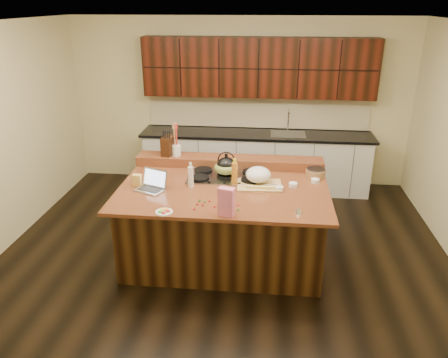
# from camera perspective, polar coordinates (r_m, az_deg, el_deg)

# --- Properties ---
(room) EXTENTS (5.52, 5.02, 2.72)m
(room) POSITION_cam_1_polar(r_m,az_deg,el_deg) (4.87, -0.06, 3.58)
(room) COLOR black
(room) RESTS_ON ground
(island) EXTENTS (2.40, 1.60, 0.92)m
(island) POSITION_cam_1_polar(r_m,az_deg,el_deg) (5.23, -0.06, -5.65)
(island) COLOR black
(island) RESTS_ON ground
(back_ledge) EXTENTS (2.40, 0.30, 0.12)m
(back_ledge) POSITION_cam_1_polar(r_m,az_deg,el_deg) (5.65, 0.69, 2.31)
(back_ledge) COLOR black
(back_ledge) RESTS_ON island
(cooktop) EXTENTS (0.92, 0.52, 0.05)m
(cooktop) POSITION_cam_1_polar(r_m,az_deg,el_deg) (5.30, 0.28, 0.38)
(cooktop) COLOR gray
(cooktop) RESTS_ON island
(back_counter) EXTENTS (3.70, 0.66, 2.40)m
(back_counter) POSITION_cam_1_polar(r_m,az_deg,el_deg) (7.08, 4.30, 6.46)
(back_counter) COLOR silver
(back_counter) RESTS_ON ground
(kettle) EXTENTS (0.30, 0.30, 0.21)m
(kettle) POSITION_cam_1_polar(r_m,az_deg,el_deg) (5.25, 0.29, 1.75)
(kettle) COLOR black
(kettle) RESTS_ON cooktop
(green_bowl) EXTENTS (0.37, 0.37, 0.16)m
(green_bowl) POSITION_cam_1_polar(r_m,az_deg,el_deg) (5.26, 0.29, 1.48)
(green_bowl) COLOR olive
(green_bowl) RESTS_ON cooktop
(laptop) EXTENTS (0.38, 0.35, 0.22)m
(laptop) POSITION_cam_1_polar(r_m,az_deg,el_deg) (5.02, -9.36, -0.69)
(laptop) COLOR #B7B7BC
(laptop) RESTS_ON island
(oil_bottle) EXTENTS (0.08, 0.08, 0.27)m
(oil_bottle) POSITION_cam_1_polar(r_m,az_deg,el_deg) (5.04, 1.39, 0.67)
(oil_bottle) COLOR #BA7520
(oil_bottle) RESTS_ON island
(vinegar_bottle) EXTENTS (0.07, 0.07, 0.25)m
(vinegar_bottle) POSITION_cam_1_polar(r_m,az_deg,el_deg) (4.99, -4.36, 0.26)
(vinegar_bottle) COLOR silver
(vinegar_bottle) RESTS_ON island
(wooden_tray) EXTENTS (0.53, 0.42, 0.21)m
(wooden_tray) POSITION_cam_1_polar(r_m,az_deg,el_deg) (5.08, 4.53, 0.25)
(wooden_tray) COLOR tan
(wooden_tray) RESTS_ON island
(ramekin_a) EXTENTS (0.13, 0.13, 0.04)m
(ramekin_a) POSITION_cam_1_polar(r_m,az_deg,el_deg) (5.09, 9.01, -0.75)
(ramekin_a) COLOR white
(ramekin_a) RESTS_ON island
(ramekin_b) EXTENTS (0.12, 0.12, 0.04)m
(ramekin_b) POSITION_cam_1_polar(r_m,az_deg,el_deg) (5.26, 11.83, -0.22)
(ramekin_b) COLOR white
(ramekin_b) RESTS_ON island
(ramekin_c) EXTENTS (0.12, 0.12, 0.04)m
(ramekin_c) POSITION_cam_1_polar(r_m,az_deg,el_deg) (4.98, 7.18, -1.22)
(ramekin_c) COLOR white
(ramekin_c) RESTS_ON island
(strainer_bowl) EXTENTS (0.31, 0.31, 0.09)m
(strainer_bowl) POSITION_cam_1_polar(r_m,az_deg,el_deg) (5.42, 11.87, 0.72)
(strainer_bowl) COLOR #996B3F
(strainer_bowl) RESTS_ON island
(kitchen_timer) EXTENTS (0.10, 0.10, 0.07)m
(kitchen_timer) POSITION_cam_1_polar(r_m,az_deg,el_deg) (4.48, 9.70, -3.99)
(kitchen_timer) COLOR silver
(kitchen_timer) RESTS_ON island
(pink_bag) EXTENTS (0.18, 0.12, 0.30)m
(pink_bag) POSITION_cam_1_polar(r_m,az_deg,el_deg) (4.32, 0.32, -3.00)
(pink_bag) COLOR pink
(pink_bag) RESTS_ON island
(candy_plate) EXTENTS (0.18, 0.18, 0.01)m
(candy_plate) POSITION_cam_1_polar(r_m,az_deg,el_deg) (4.48, -7.83, -4.29)
(candy_plate) COLOR white
(candy_plate) RESTS_ON island
(package_box) EXTENTS (0.10, 0.07, 0.14)m
(package_box) POSITION_cam_1_polar(r_m,az_deg,el_deg) (5.13, -11.28, -0.17)
(package_box) COLOR #E1B24F
(package_box) RESTS_ON island
(utensil_crock) EXTENTS (0.12, 0.12, 0.14)m
(utensil_crock) POSITION_cam_1_polar(r_m,az_deg,el_deg) (5.71, -6.24, 3.77)
(utensil_crock) COLOR white
(utensil_crock) RESTS_ON back_ledge
(knife_block) EXTENTS (0.16, 0.22, 0.25)m
(knife_block) POSITION_cam_1_polar(r_m,az_deg,el_deg) (5.72, -7.35, 4.31)
(knife_block) COLOR black
(knife_block) RESTS_ON back_ledge
(gumdrop_0) EXTENTS (0.02, 0.02, 0.02)m
(gumdrop_0) POSITION_cam_1_polar(r_m,az_deg,el_deg) (4.46, 0.33, -4.15)
(gumdrop_0) COLOR red
(gumdrop_0) RESTS_ON island
(gumdrop_1) EXTENTS (0.02, 0.02, 0.02)m
(gumdrop_1) POSITION_cam_1_polar(r_m,az_deg,el_deg) (4.67, -3.20, -2.87)
(gumdrop_1) COLOR #198C26
(gumdrop_1) RESTS_ON island
(gumdrop_2) EXTENTS (0.02, 0.02, 0.02)m
(gumdrop_2) POSITION_cam_1_polar(r_m,az_deg,el_deg) (4.58, 0.25, -3.36)
(gumdrop_2) COLOR red
(gumdrop_2) RESTS_ON island
(gumdrop_3) EXTENTS (0.02, 0.02, 0.02)m
(gumdrop_3) POSITION_cam_1_polar(r_m,az_deg,el_deg) (4.65, -2.54, -2.97)
(gumdrop_3) COLOR #198C26
(gumdrop_3) RESTS_ON island
(gumdrop_4) EXTENTS (0.02, 0.02, 0.02)m
(gumdrop_4) POSITION_cam_1_polar(r_m,az_deg,el_deg) (4.54, -1.24, -3.62)
(gumdrop_4) COLOR red
(gumdrop_4) RESTS_ON island
(gumdrop_5) EXTENTS (0.02, 0.02, 0.02)m
(gumdrop_5) POSITION_cam_1_polar(r_m,az_deg,el_deg) (4.52, -0.18, -3.72)
(gumdrop_5) COLOR #198C26
(gumdrop_5) RESTS_ON island
(gumdrop_6) EXTENTS (0.02, 0.02, 0.02)m
(gumdrop_6) POSITION_cam_1_polar(r_m,az_deg,el_deg) (4.50, -3.92, -3.93)
(gumdrop_6) COLOR red
(gumdrop_6) RESTS_ON island
(gumdrop_7) EXTENTS (0.02, 0.02, 0.02)m
(gumdrop_7) POSITION_cam_1_polar(r_m,az_deg,el_deg) (4.57, 0.88, -3.46)
(gumdrop_7) COLOR #198C26
(gumdrop_7) RESTS_ON island
(gumdrop_8) EXTENTS (0.02, 0.02, 0.02)m
(gumdrop_8) POSITION_cam_1_polar(r_m,az_deg,el_deg) (4.60, -3.48, -3.32)
(gumdrop_8) COLOR red
(gumdrop_8) RESTS_ON island
(gumdrop_9) EXTENTS (0.02, 0.02, 0.02)m
(gumdrop_9) POSITION_cam_1_polar(r_m,az_deg,el_deg) (4.52, -0.30, -3.74)
(gumdrop_9) COLOR #198C26
(gumdrop_9) RESTS_ON island
(gumdrop_10) EXTENTS (0.02, 0.02, 0.02)m
(gumdrop_10) POSITION_cam_1_polar(r_m,az_deg,el_deg) (4.57, -2.80, -3.46)
(gumdrop_10) COLOR red
(gumdrop_10) RESTS_ON island
(gumdrop_11) EXTENTS (0.02, 0.02, 0.02)m
(gumdrop_11) POSITION_cam_1_polar(r_m,az_deg,el_deg) (4.57, 1.28, -3.47)
(gumdrop_11) COLOR #198C26
(gumdrop_11) RESTS_ON island
(gumdrop_12) EXTENTS (0.02, 0.02, 0.02)m
(gumdrop_12) POSITION_cam_1_polar(r_m,az_deg,el_deg) (4.58, 1.89, -3.42)
(gumdrop_12) COLOR red
(gumdrop_12) RESTS_ON island
(gumdrop_13) EXTENTS (0.02, 0.02, 0.02)m
(gumdrop_13) POSITION_cam_1_polar(r_m,az_deg,el_deg) (4.48, 1.87, -4.04)
(gumdrop_13) COLOR #198C26
(gumdrop_13) RESTS_ON island
(gumdrop_14) EXTENTS (0.02, 0.02, 0.02)m
(gumdrop_14) POSITION_cam_1_polar(r_m,az_deg,el_deg) (4.66, -1.93, -2.90)
(gumdrop_14) COLOR red
(gumdrop_14) RESTS_ON island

